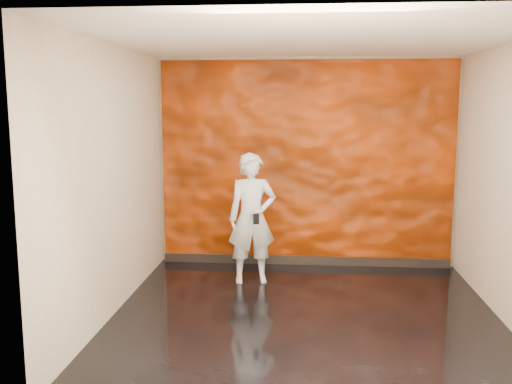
{
  "coord_description": "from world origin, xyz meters",
  "views": [
    {
      "loc": [
        -0.03,
        -5.68,
        2.19
      ],
      "look_at": [
        -0.58,
        0.81,
        1.17
      ],
      "focal_mm": 40.0,
      "sensor_mm": 36.0,
      "label": 1
    }
  ],
  "objects": [
    {
      "name": "room",
      "position": [
        0.0,
        0.0,
        1.4
      ],
      "size": [
        4.02,
        4.02,
        2.81
      ],
      "color": "black",
      "rests_on": "ground"
    },
    {
      "name": "feature_wall",
      "position": [
        0.0,
        1.96,
        1.38
      ],
      "size": [
        3.9,
        0.06,
        2.75
      ],
      "primitive_type": "cube",
      "color": "#BF3500",
      "rests_on": "ground"
    },
    {
      "name": "baseboard",
      "position": [
        0.0,
        1.92,
        0.06
      ],
      "size": [
        3.9,
        0.04,
        0.12
      ],
      "primitive_type": "cube",
      "color": "black",
      "rests_on": "ground"
    },
    {
      "name": "man",
      "position": [
        -0.65,
        1.12,
        0.8
      ],
      "size": [
        0.65,
        0.49,
        1.6
      ],
      "primitive_type": "imported",
      "rotation": [
        0.0,
        0.0,
        0.2
      ],
      "color": "#A2A7B2",
      "rests_on": "ground"
    },
    {
      "name": "phone",
      "position": [
        -0.58,
        0.85,
        0.85
      ],
      "size": [
        0.07,
        0.03,
        0.13
      ],
      "primitive_type": "cube",
      "rotation": [
        0.0,
        0.0,
        0.28
      ],
      "color": "black",
      "rests_on": "man"
    }
  ]
}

